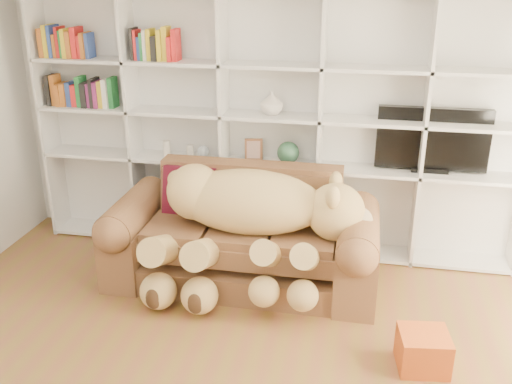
% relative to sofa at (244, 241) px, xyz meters
% --- Properties ---
extents(wall_back, '(5.00, 0.02, 2.70)m').
position_rel_sofa_xyz_m(wall_back, '(0.13, 0.84, 0.99)').
color(wall_back, white).
rests_on(wall_back, floor).
extents(bookshelf, '(4.43, 0.35, 2.40)m').
position_rel_sofa_xyz_m(bookshelf, '(-0.11, 0.70, 0.95)').
color(bookshelf, white).
rests_on(bookshelf, floor).
extents(sofa, '(2.26, 0.98, 0.95)m').
position_rel_sofa_xyz_m(sofa, '(0.00, 0.00, 0.00)').
color(sofa, brown).
rests_on(sofa, floor).
extents(teddy_bear, '(1.78, 0.95, 1.03)m').
position_rel_sofa_xyz_m(teddy_bear, '(0.09, -0.19, 0.31)').
color(teddy_bear, tan).
rests_on(teddy_bear, sofa).
extents(throw_pillow, '(0.46, 0.27, 0.47)m').
position_rel_sofa_xyz_m(throw_pillow, '(-0.52, 0.16, 0.35)').
color(throw_pillow, '#510E22').
rests_on(throw_pillow, sofa).
extents(gift_box, '(0.37, 0.35, 0.26)m').
position_rel_sofa_xyz_m(gift_box, '(1.45, -0.93, -0.23)').
color(gift_box, '#C05019').
rests_on(gift_box, floor).
extents(tv, '(0.96, 0.18, 0.56)m').
position_rel_sofa_xyz_m(tv, '(1.53, 0.69, 0.78)').
color(tv, black).
rests_on(tv, bookshelf).
extents(picture_frame, '(0.17, 0.06, 0.20)m').
position_rel_sofa_xyz_m(picture_frame, '(-0.04, 0.64, 0.62)').
color(picture_frame, '#57331E').
rests_on(picture_frame, bookshelf).
extents(green_vase, '(0.20, 0.20, 0.20)m').
position_rel_sofa_xyz_m(green_vase, '(0.28, 0.64, 0.61)').
color(green_vase, '#2C573C').
rests_on(green_vase, bookshelf).
extents(figurine_tall, '(0.07, 0.07, 0.15)m').
position_rel_sofa_xyz_m(figurine_tall, '(-0.88, 0.64, 0.58)').
color(figurine_tall, beige).
rests_on(figurine_tall, bookshelf).
extents(figurine_short, '(0.09, 0.09, 0.12)m').
position_rel_sofa_xyz_m(figurine_short, '(-0.65, 0.64, 0.57)').
color(figurine_short, beige).
rests_on(figurine_short, bookshelf).
extents(snow_globe, '(0.12, 0.12, 0.12)m').
position_rel_sofa_xyz_m(snow_globe, '(-0.52, 0.64, 0.57)').
color(snow_globe, silver).
rests_on(snow_globe, bookshelf).
extents(shelf_vase, '(0.22, 0.22, 0.21)m').
position_rel_sofa_xyz_m(shelf_vase, '(0.12, 0.64, 1.06)').
color(shelf_vase, beige).
rests_on(shelf_vase, bookshelf).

